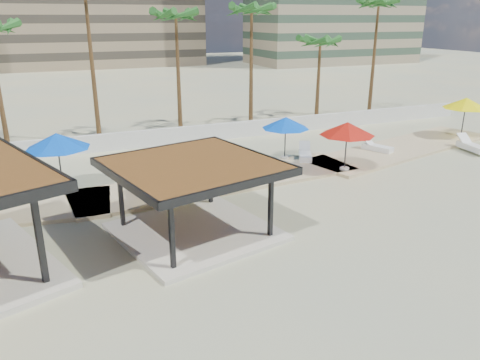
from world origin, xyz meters
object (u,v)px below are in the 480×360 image
object	(u,v)px
lounger_b	(305,155)
lounger_d	(472,146)
pavilion_central	(194,192)
umbrella_c	(347,129)
lounger_c	(377,147)

from	to	relation	value
lounger_b	lounger_d	xyz separation A→B (m)	(11.32, -2.64, 0.01)
pavilion_central	umbrella_c	size ratio (longest dim) A/B	1.90
pavilion_central	umbrella_c	bearing A→B (deg)	9.52
lounger_b	lounger_d	bearing A→B (deg)	-75.34
pavilion_central	lounger_d	size ratio (longest dim) A/B	3.03
lounger_c	lounger_d	xyz separation A→B (m)	(5.98, -2.34, 0.02)
umbrella_c	lounger_b	world-z (taller)	umbrella_c
lounger_c	lounger_d	world-z (taller)	lounger_d
pavilion_central	lounger_c	xyz separation A→B (m)	(14.99, 7.06, -1.49)
lounger_d	lounger_b	bearing A→B (deg)	84.72
umbrella_c	lounger_d	xyz separation A→B (m)	(10.41, 0.30, -2.20)
lounger_b	lounger_c	distance (m)	5.36
pavilion_central	lounger_d	bearing A→B (deg)	-0.49
lounger_b	lounger_d	size ratio (longest dim) A/B	0.95
pavilion_central	lounger_b	bearing A→B (deg)	24.17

